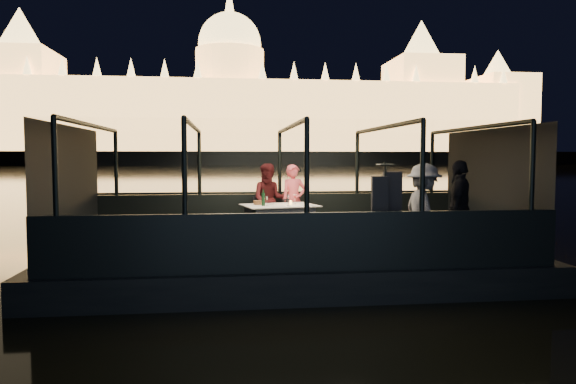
{
  "coord_description": "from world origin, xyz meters",
  "views": [
    {
      "loc": [
        -1.18,
        -9.58,
        2.23
      ],
      "look_at": [
        0.0,
        0.4,
        1.55
      ],
      "focal_mm": 32.0,
      "sensor_mm": 36.0,
      "label": 1
    }
  ],
  "objects": [
    {
      "name": "plate_far",
      "position": [
        -0.25,
        0.95,
        1.27
      ],
      "size": [
        0.24,
        0.24,
        0.01
      ],
      "primitive_type": "cylinder",
      "rotation": [
        0.0,
        0.0,
        -0.11
      ],
      "color": "silver",
      "rests_on": "dining_table_central"
    },
    {
      "name": "wine_bottle",
      "position": [
        -0.47,
        0.6,
        1.42
      ],
      "size": [
        0.08,
        0.08,
        0.33
      ],
      "primitive_type": "cylinder",
      "rotation": [
        0.0,
        0.0,
        -0.22
      ],
      "color": "#12341B",
      "rests_on": "dining_table_central"
    },
    {
      "name": "passenger_stripe",
      "position": [
        2.12,
        -1.28,
        1.35
      ],
      "size": [
        0.66,
        1.09,
        1.63
      ],
      "primitive_type": "imported",
      "rotation": [
        0.0,
        0.0,
        1.63
      ],
      "color": "silver",
      "rests_on": "boat_deck"
    },
    {
      "name": "end_wall_fore",
      "position": [
        -4.0,
        0.0,
        1.65
      ],
      "size": [
        0.02,
        4.0,
        2.3
      ],
      "primitive_type": null,
      "color": "black",
      "rests_on": "boat_deck"
    },
    {
      "name": "bread_basket",
      "position": [
        -0.55,
        0.88,
        1.31
      ],
      "size": [
        0.25,
        0.25,
        0.09
      ],
      "primitive_type": "cylinder",
      "rotation": [
        0.0,
        0.0,
        0.16
      ],
      "color": "brown",
      "rests_on": "dining_table_central"
    },
    {
      "name": "gunwale_starboard",
      "position": [
        0.0,
        -2.0,
        0.95
      ],
      "size": [
        8.0,
        0.08,
        0.9
      ],
      "primitive_type": "cube",
      "color": "black",
      "rests_on": "boat_deck"
    },
    {
      "name": "wine_glass_empty",
      "position": [
        0.03,
        0.6,
        1.36
      ],
      "size": [
        0.07,
        0.07,
        0.21
      ],
      "primitive_type": null,
      "rotation": [
        0.0,
        0.0,
        -0.06
      ],
      "color": "silver",
      "rests_on": "dining_table_central"
    },
    {
      "name": "person_woman_coral",
      "position": [
        0.27,
        1.57,
        1.25
      ],
      "size": [
        0.64,
        0.51,
        1.57
      ],
      "primitive_type": "imported",
      "rotation": [
        0.0,
        0.0,
        0.26
      ],
      "color": "#F05761",
      "rests_on": "boat_deck"
    },
    {
      "name": "boat_deck",
      "position": [
        0.0,
        0.0,
        0.48
      ],
      "size": [
        8.0,
        4.0,
        0.04
      ],
      "primitive_type": "cube",
      "color": "black",
      "rests_on": "boat_hull"
    },
    {
      "name": "gunwale_port",
      "position": [
        0.0,
        2.0,
        0.95
      ],
      "size": [
        8.0,
        0.08,
        0.9
      ],
      "primitive_type": "cube",
      "color": "black",
      "rests_on": "boat_deck"
    },
    {
      "name": "end_wall_aft",
      "position": [
        4.0,
        0.0,
        1.65
      ],
      "size": [
        0.02,
        4.0,
        2.3
      ],
      "primitive_type": null,
      "color": "black",
      "rests_on": "boat_deck"
    },
    {
      "name": "boat_hull",
      "position": [
        0.0,
        0.0,
        0.0
      ],
      "size": [
        8.6,
        4.4,
        1.0
      ],
      "primitive_type": "cube",
      "color": "black",
      "rests_on": "river_water"
    },
    {
      "name": "chair_port_right",
      "position": [
        0.18,
        1.34,
        0.95
      ],
      "size": [
        0.5,
        0.5,
        0.82
      ],
      "primitive_type": "cube",
      "rotation": [
        0.0,
        0.0,
        0.39
      ],
      "color": "black",
      "rests_on": "boat_deck"
    },
    {
      "name": "cabin_glass_port",
      "position": [
        0.0,
        2.0,
        2.1
      ],
      "size": [
        8.0,
        0.02,
        1.4
      ],
      "primitive_type": null,
      "color": "#99B2B2",
      "rests_on": "gunwale_port"
    },
    {
      "name": "amber_candle",
      "position": [
        0.1,
        0.81,
        1.31
      ],
      "size": [
        0.07,
        0.07,
        0.08
      ],
      "primitive_type": "cylinder",
      "rotation": [
        0.0,
        0.0,
        0.41
      ],
      "color": "gold",
      "rests_on": "dining_table_central"
    },
    {
      "name": "cabin_glass_starboard",
      "position": [
        0.0,
        -2.0,
        2.1
      ],
      "size": [
        8.0,
        0.02,
        1.4
      ],
      "primitive_type": null,
      "color": "#99B2B2",
      "rests_on": "gunwale_starboard"
    },
    {
      "name": "chair_port_left",
      "position": [
        -0.44,
        1.47,
        0.95
      ],
      "size": [
        0.49,
        0.49,
        0.86
      ],
      "primitive_type": "cube",
      "rotation": [
        0.0,
        0.0,
        0.25
      ],
      "color": "black",
      "rests_on": "boat_deck"
    },
    {
      "name": "wine_glass_white",
      "position": [
        -0.4,
        0.64,
        1.36
      ],
      "size": [
        0.08,
        0.08,
        0.18
      ],
      "primitive_type": null,
      "rotation": [
        0.0,
        0.0,
        -0.32
      ],
      "color": "silver",
      "rests_on": "dining_table_central"
    },
    {
      "name": "dining_table_central",
      "position": [
        -0.14,
        0.74,
        0.89
      ],
      "size": [
        1.65,
        1.35,
        0.77
      ],
      "primitive_type": "cube",
      "rotation": [
        0.0,
        0.0,
        0.23
      ],
      "color": "white",
      "rests_on": "boat_deck"
    },
    {
      "name": "cabin_roof_glass",
      "position": [
        0.0,
        0.0,
        2.8
      ],
      "size": [
        8.0,
        4.0,
        0.02
      ],
      "primitive_type": null,
      "color": "#99B2B2",
      "rests_on": "boat_deck"
    },
    {
      "name": "coat_stand",
      "position": [
        1.34,
        -1.58,
        1.4
      ],
      "size": [
        0.51,
        0.43,
        1.66
      ],
      "primitive_type": null,
      "rotation": [
        0.0,
        0.0,
        0.14
      ],
      "color": "black",
      "rests_on": "boat_deck"
    },
    {
      "name": "river_water",
      "position": [
        0.0,
        80.0,
        0.0
      ],
      "size": [
        500.0,
        500.0,
        0.0
      ],
      "primitive_type": "plane",
      "color": "black",
      "rests_on": "ground"
    },
    {
      "name": "person_man_maroon",
      "position": [
        -0.27,
        1.61,
        1.25
      ],
      "size": [
        0.83,
        0.68,
        1.6
      ],
      "primitive_type": "imported",
      "rotation": [
        0.0,
        0.0,
        -0.12
      ],
      "color": "#451316",
      "rests_on": "boat_deck"
    },
    {
      "name": "passenger_dark",
      "position": [
        2.83,
        -1.11,
        1.35
      ],
      "size": [
        0.9,
        1.06,
        1.69
      ],
      "primitive_type": "imported",
      "rotation": [
        0.0,
        0.0,
        4.12
      ],
      "color": "black",
      "rests_on": "boat_deck"
    },
    {
      "name": "parliament_building",
      "position": [
        0.0,
        175.0,
        29.0
      ],
      "size": [
        220.0,
        32.0,
        60.0
      ],
      "primitive_type": null,
      "color": "#F2D18C",
      "rests_on": "embankment"
    },
    {
      "name": "plate_near",
      "position": [
        0.42,
        0.52,
        1.27
      ],
      "size": [
        0.28,
        0.28,
        0.02
      ],
      "primitive_type": "cylinder",
      "rotation": [
        0.0,
        0.0,
        -0.04
      ],
      "color": "white",
      "rests_on": "dining_table_central"
    },
    {
      "name": "embankment",
      "position": [
        0.0,
        210.0,
        1.0
      ],
      "size": [
        400.0,
        140.0,
        6.0
      ],
      "primitive_type": "cube",
      "color": "#423D33",
      "rests_on": "ground"
    },
    {
      "name": "wine_glass_red",
      "position": [
        0.21,
        0.93,
        1.36
      ],
      "size": [
        0.08,
        0.08,
        0.2
      ],
      "primitive_type": null,
      "rotation": [
        0.0,
        0.0,
        -0.28
      ],
      "color": "silver",
      "rests_on": "dining_table_central"
    },
    {
      "name": "canopy_ribs",
      "position": [
        0.0,
        0.0,
        1.65
      ],
      "size": [
        8.0,
        4.0,
        2.3
      ],
      "primitive_type": null,
      "color": "black",
      "rests_on": "boat_deck"
    }
  ]
}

